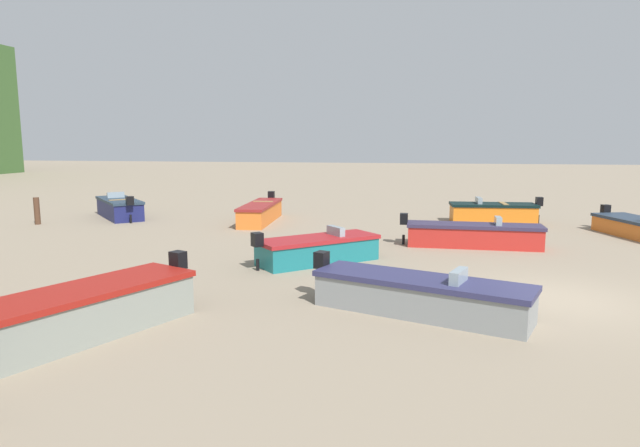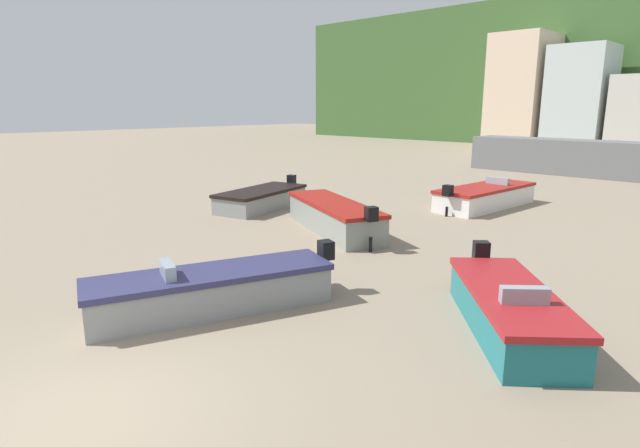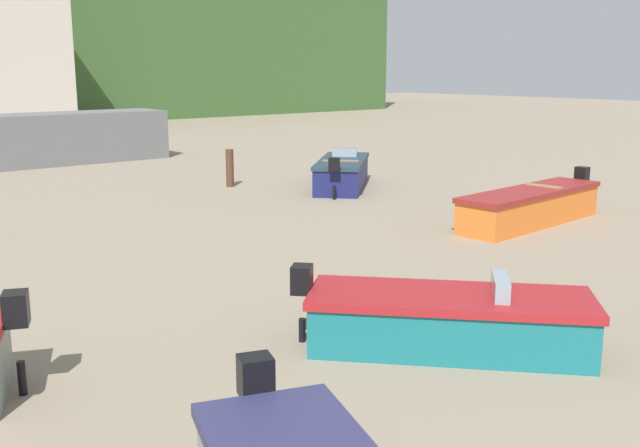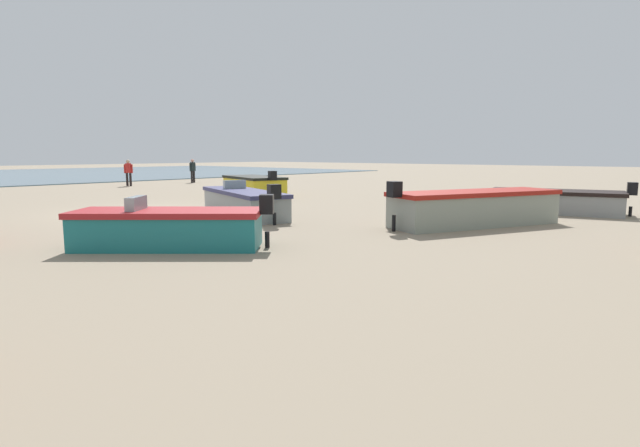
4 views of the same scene
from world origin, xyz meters
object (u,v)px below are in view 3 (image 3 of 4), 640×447
at_px(boat_teal_0, 449,321).
at_px(mooring_post_near_water, 230,168).
at_px(boat_orange_8, 531,206).
at_px(boat_navy_10, 342,173).

height_order(boat_teal_0, mooring_post_near_water, mooring_post_near_water).
bearing_deg(mooring_post_near_water, boat_orange_8, -75.61).
height_order(boat_teal_0, boat_navy_10, boat_navy_10).
relative_size(boat_orange_8, boat_navy_10, 1.27).
bearing_deg(mooring_post_near_water, boat_navy_10, -43.09).
bearing_deg(boat_navy_10, mooring_post_near_water, -175.47).
xyz_separation_m(boat_teal_0, mooring_post_near_water, (5.51, 13.98, 0.20)).
distance_m(boat_teal_0, mooring_post_near_water, 15.03).
relative_size(boat_navy_10, mooring_post_near_water, 3.32).
distance_m(boat_orange_8, mooring_post_near_water, 10.12).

